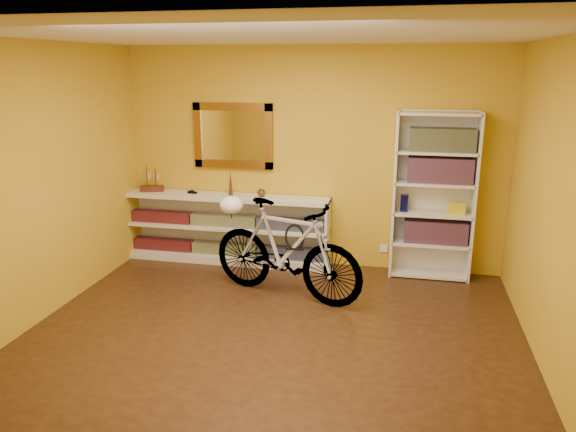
% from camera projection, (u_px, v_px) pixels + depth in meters
% --- Properties ---
extents(floor, '(4.50, 4.00, 0.01)m').
position_uv_depth(floor, '(272.00, 338.00, 4.92)').
color(floor, black).
rests_on(floor, ground).
extents(ceiling, '(4.50, 4.00, 0.01)m').
position_uv_depth(ceiling, '(269.00, 34.00, 4.22)').
color(ceiling, silver).
rests_on(ceiling, ground).
extents(back_wall, '(4.50, 0.01, 2.60)m').
position_uv_depth(back_wall, '(311.00, 159.00, 6.46)').
color(back_wall, gold).
rests_on(back_wall, ground).
extents(left_wall, '(0.01, 4.00, 2.60)m').
position_uv_depth(left_wall, '(34.00, 186.00, 5.03)').
color(left_wall, gold).
rests_on(left_wall, ground).
extents(right_wall, '(0.01, 4.00, 2.60)m').
position_uv_depth(right_wall, '(560.00, 213.00, 4.11)').
color(right_wall, gold).
rests_on(right_wall, ground).
extents(gilt_mirror, '(0.98, 0.06, 0.78)m').
position_uv_depth(gilt_mirror, '(233.00, 136.00, 6.54)').
color(gilt_mirror, brown).
rests_on(gilt_mirror, back_wall).
extents(wall_socket, '(0.09, 0.02, 0.09)m').
position_uv_depth(wall_socket, '(384.00, 248.00, 6.54)').
color(wall_socket, silver).
rests_on(wall_socket, back_wall).
extents(console_unit, '(2.60, 0.35, 0.85)m').
position_uv_depth(console_unit, '(225.00, 228.00, 6.72)').
color(console_unit, silver).
rests_on(console_unit, floor).
extents(cd_row_lower, '(2.50, 0.13, 0.14)m').
position_uv_depth(cd_row_lower, '(225.00, 248.00, 6.77)').
color(cd_row_lower, black).
rests_on(cd_row_lower, console_unit).
extents(cd_row_upper, '(2.50, 0.13, 0.14)m').
position_uv_depth(cd_row_upper, '(224.00, 220.00, 6.68)').
color(cd_row_upper, navy).
rests_on(cd_row_upper, console_unit).
extents(model_ship, '(0.30, 0.18, 0.34)m').
position_uv_depth(model_ship, '(151.00, 178.00, 6.75)').
color(model_ship, '#411D12').
rests_on(model_ship, console_unit).
extents(toy_car, '(0.00, 0.00, 0.00)m').
position_uv_depth(toy_car, '(192.00, 193.00, 6.69)').
color(toy_car, black).
rests_on(toy_car, console_unit).
extents(bronze_ornament, '(0.05, 0.05, 0.31)m').
position_uv_depth(bronze_ornament, '(231.00, 183.00, 6.55)').
color(bronze_ornament, '#53361C').
rests_on(bronze_ornament, console_unit).
extents(decorative_orb, '(0.10, 0.10, 0.10)m').
position_uv_depth(decorative_orb, '(261.00, 193.00, 6.50)').
color(decorative_orb, '#53361C').
rests_on(decorative_orb, console_unit).
extents(bookcase, '(0.90, 0.30, 1.90)m').
position_uv_depth(bookcase, '(433.00, 197.00, 6.10)').
color(bookcase, silver).
rests_on(bookcase, floor).
extents(book_row_a, '(0.70, 0.22, 0.26)m').
position_uv_depth(book_row_a, '(435.00, 231.00, 6.20)').
color(book_row_a, maroon).
rests_on(book_row_a, bookcase).
extents(book_row_b, '(0.70, 0.22, 0.28)m').
position_uv_depth(book_row_b, '(440.00, 170.00, 6.01)').
color(book_row_b, maroon).
rests_on(book_row_b, bookcase).
extents(book_row_c, '(0.70, 0.22, 0.25)m').
position_uv_depth(book_row_c, '(442.00, 140.00, 5.92)').
color(book_row_c, '#174651').
rests_on(book_row_c, bookcase).
extents(travel_mug, '(0.09, 0.09, 0.19)m').
position_uv_depth(travel_mug, '(404.00, 203.00, 6.17)').
color(travel_mug, navy).
rests_on(travel_mug, bookcase).
extents(red_tin, '(0.18, 0.18, 0.19)m').
position_uv_depth(red_tin, '(419.00, 141.00, 6.01)').
color(red_tin, maroon).
rests_on(red_tin, bookcase).
extents(yellow_bag, '(0.19, 0.14, 0.14)m').
position_uv_depth(yellow_bag, '(456.00, 209.00, 6.05)').
color(yellow_bag, yellow).
rests_on(yellow_bag, bookcase).
extents(bicycle, '(0.96, 1.83, 1.04)m').
position_uv_depth(bicycle, '(286.00, 250.00, 5.65)').
color(bicycle, silver).
rests_on(bicycle, floor).
extents(helmet, '(0.26, 0.25, 0.20)m').
position_uv_depth(helmet, '(231.00, 205.00, 5.87)').
color(helmet, white).
rests_on(helmet, bicycle).
extents(u_lock, '(0.21, 0.02, 0.21)m').
position_uv_depth(u_lock, '(295.00, 237.00, 5.56)').
color(u_lock, black).
rests_on(u_lock, bicycle).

